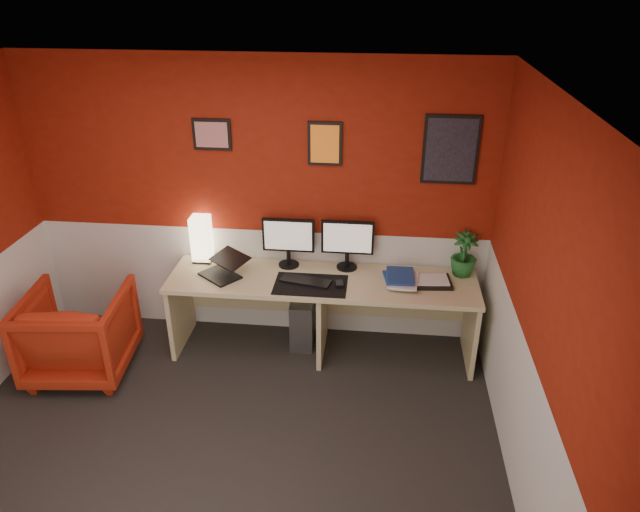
% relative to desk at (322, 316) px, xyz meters
% --- Properties ---
extents(ground, '(4.00, 3.50, 0.01)m').
position_rel_desk_xyz_m(ground, '(-0.60, -1.41, -0.36)').
color(ground, black).
rests_on(ground, ground).
extents(ceiling, '(4.00, 3.50, 0.01)m').
position_rel_desk_xyz_m(ceiling, '(-0.60, -1.41, 2.13)').
color(ceiling, white).
rests_on(ceiling, ground).
extents(wall_back, '(4.00, 0.01, 2.50)m').
position_rel_desk_xyz_m(wall_back, '(-0.60, 0.34, 0.89)').
color(wall_back, maroon).
rests_on(wall_back, ground).
extents(wall_right, '(0.01, 3.50, 2.50)m').
position_rel_desk_xyz_m(wall_right, '(1.40, -1.41, 0.89)').
color(wall_right, maroon).
rests_on(wall_right, ground).
extents(wainscot_back, '(4.00, 0.01, 1.00)m').
position_rel_desk_xyz_m(wainscot_back, '(-0.60, 0.34, 0.14)').
color(wainscot_back, silver).
rests_on(wainscot_back, ground).
extents(wainscot_right, '(0.01, 3.50, 1.00)m').
position_rel_desk_xyz_m(wainscot_right, '(1.40, -1.41, 0.14)').
color(wainscot_right, silver).
rests_on(wainscot_right, ground).
extents(desk, '(2.60, 0.65, 0.73)m').
position_rel_desk_xyz_m(desk, '(0.00, 0.00, 0.00)').
color(desk, '#CDBC84').
rests_on(desk, ground).
extents(shoji_lamp, '(0.16, 0.16, 0.40)m').
position_rel_desk_xyz_m(shoji_lamp, '(-1.09, 0.23, 0.56)').
color(shoji_lamp, '#FFE5B2').
rests_on(shoji_lamp, desk).
extents(laptop, '(0.40, 0.39, 0.22)m').
position_rel_desk_xyz_m(laptop, '(-0.87, -0.04, 0.47)').
color(laptop, black).
rests_on(laptop, desk).
extents(monitor_left, '(0.45, 0.06, 0.58)m').
position_rel_desk_xyz_m(monitor_left, '(-0.32, 0.22, 0.66)').
color(monitor_left, black).
rests_on(monitor_left, desk).
extents(monitor_right, '(0.45, 0.06, 0.58)m').
position_rel_desk_xyz_m(monitor_right, '(0.19, 0.23, 0.66)').
color(monitor_right, black).
rests_on(monitor_right, desk).
extents(desk_mat, '(0.60, 0.38, 0.01)m').
position_rel_desk_xyz_m(desk_mat, '(-0.09, -0.11, 0.37)').
color(desk_mat, black).
rests_on(desk_mat, desk).
extents(keyboard, '(0.44, 0.23, 0.02)m').
position_rel_desk_xyz_m(keyboard, '(-0.13, -0.07, 0.38)').
color(keyboard, black).
rests_on(keyboard, desk_mat).
extents(mouse, '(0.08, 0.11, 0.03)m').
position_rel_desk_xyz_m(mouse, '(0.15, -0.10, 0.39)').
color(mouse, black).
rests_on(mouse, desk_mat).
extents(book_bottom, '(0.27, 0.33, 0.03)m').
position_rel_desk_xyz_m(book_bottom, '(0.52, 0.01, 0.38)').
color(book_bottom, navy).
rests_on(book_bottom, desk).
extents(book_middle, '(0.27, 0.35, 0.02)m').
position_rel_desk_xyz_m(book_middle, '(0.56, -0.01, 0.41)').
color(book_middle, silver).
rests_on(book_middle, book_bottom).
extents(book_top, '(0.23, 0.30, 0.03)m').
position_rel_desk_xyz_m(book_top, '(0.53, 0.00, 0.43)').
color(book_top, navy).
rests_on(book_top, book_middle).
extents(zen_tray, '(0.37, 0.28, 0.03)m').
position_rel_desk_xyz_m(zen_tray, '(0.89, 0.03, 0.38)').
color(zen_tray, black).
rests_on(zen_tray, desk).
extents(potted_plant, '(0.23, 0.23, 0.39)m').
position_rel_desk_xyz_m(potted_plant, '(1.17, 0.21, 0.56)').
color(potted_plant, '#19591E').
rests_on(potted_plant, desk).
extents(pc_tower, '(0.21, 0.46, 0.45)m').
position_rel_desk_xyz_m(pc_tower, '(-0.19, 0.16, -0.14)').
color(pc_tower, '#99999E').
rests_on(pc_tower, ground).
extents(armchair, '(0.87, 0.89, 0.74)m').
position_rel_desk_xyz_m(armchair, '(-1.98, -0.47, 0.01)').
color(armchair, '#B5250C').
rests_on(armchair, ground).
extents(art_left, '(0.32, 0.02, 0.26)m').
position_rel_desk_xyz_m(art_left, '(-0.95, 0.33, 1.49)').
color(art_left, red).
rests_on(art_left, wall_back).
extents(art_center, '(0.28, 0.02, 0.36)m').
position_rel_desk_xyz_m(art_center, '(-0.01, 0.33, 1.44)').
color(art_center, orange).
rests_on(art_center, wall_back).
extents(art_right, '(0.44, 0.02, 0.56)m').
position_rel_desk_xyz_m(art_right, '(0.99, 0.33, 1.42)').
color(art_right, black).
rests_on(art_right, wall_back).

